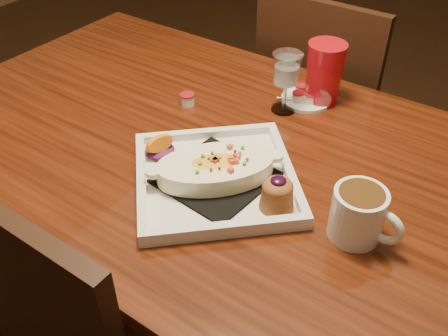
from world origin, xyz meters
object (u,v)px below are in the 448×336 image
Objects in this scene: table at (215,177)px; chair_far at (323,113)px; goblet at (287,72)px; saucer at (305,97)px; plate at (219,174)px; red_tumbler at (324,74)px; coffee_mug at (360,213)px.

chair_far is at bearing 90.00° from table.
goblet is 1.18× the size of saucer.
goblet is (-0.04, 0.33, 0.08)m from plate.
chair_far is 5.81× the size of red_tumbler.
chair_far is 0.47m from red_tumbler.
red_tumbler is at bearing 127.87° from coffee_mug.
goblet reaches higher than table.
table is at bearing 90.00° from chair_far.
chair_far is 0.43m from saucer.
red_tumbler is (0.11, -0.32, 0.32)m from chair_far.
table is 0.32m from saucer.
plate is (0.09, -0.11, 0.12)m from table.
chair_far is 0.79m from plate.
coffee_mug is 0.89× the size of goblet.
chair_far is 6.81× the size of coffee_mug.
red_tumbler reaches higher than table.
coffee_mug is at bearing -37.96° from plate.
plate is 0.34m from goblet.
red_tumbler is (0.06, 0.09, -0.03)m from goblet.
chair_far is at bearing 121.89° from coffee_mug.
table is at bearing 171.65° from coffee_mug.
chair_far is at bearing 109.71° from red_tumbler.
goblet is (0.06, 0.22, 0.20)m from table.
table is at bearing -110.18° from red_tumbler.
chair_far is at bearing 53.64° from plate.
saucer is at bearing 70.41° from goblet.
saucer is (0.08, -0.34, 0.25)m from chair_far.
plate is at bearing -88.49° from saucer.
plate is at bearing -50.14° from table.
plate is 0.42m from red_tumbler.
red_tumbler is at bearing 69.82° from table.
plate is 2.97× the size of goblet.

